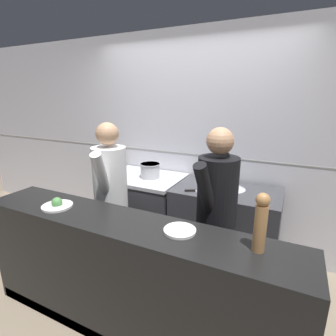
{
  "coord_description": "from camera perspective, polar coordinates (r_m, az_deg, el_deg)",
  "views": [
    {
      "loc": [
        1.14,
        -1.64,
        1.86
      ],
      "look_at": [
        0.03,
        0.63,
        1.15
      ],
      "focal_mm": 28.0,
      "sensor_mm": 36.0,
      "label": 1
    }
  ],
  "objects": [
    {
      "name": "wall_back_tiled",
      "position": [
        3.25,
        5.27,
        5.7
      ],
      "size": [
        8.0,
        0.06,
        2.6
      ],
      "color": "silver",
      "rests_on": "ground_plane"
    },
    {
      "name": "chef_sous",
      "position": [
        2.25,
        10.45,
        -9.8
      ],
      "size": [
        0.38,
        0.71,
        1.62
      ],
      "rotation": [
        0.0,
        0.0,
        -0.18
      ],
      "color": "black",
      "rests_on": "ground_plane"
    },
    {
      "name": "plated_dish_appetiser",
      "position": [
        1.81,
        2.59,
        -13.43
      ],
      "size": [
        0.22,
        0.22,
        0.02
      ],
      "color": "white",
      "rests_on": "pass_counter"
    },
    {
      "name": "ground_plane",
      "position": [
        2.73,
        -7.13,
        -27.4
      ],
      "size": [
        14.0,
        14.0,
        0.0
      ],
      "primitive_type": "plane",
      "color": "#7F705B"
    },
    {
      "name": "mixing_bowl_steel",
      "position": [
        2.86,
        13.66,
        -3.68
      ],
      "size": [
        0.29,
        0.29,
        0.08
      ],
      "color": "#B7BABF",
      "rests_on": "prep_counter"
    },
    {
      "name": "oven_range",
      "position": [
        3.36,
        -5.25,
        -9.14
      ],
      "size": [
        0.94,
        0.71,
        0.9
      ],
      "color": "#38383D",
      "rests_on": "ground_plane"
    },
    {
      "name": "chef_head_cook",
      "position": [
        2.67,
        -12.3,
        -5.76
      ],
      "size": [
        0.42,
        0.7,
        1.62
      ],
      "rotation": [
        0.0,
        0.0,
        0.33
      ],
      "color": "black",
      "rests_on": "ground_plane"
    },
    {
      "name": "chefs_knife",
      "position": [
        2.74,
        6.63,
        -4.93
      ],
      "size": [
        0.32,
        0.19,
        0.02
      ],
      "color": "#B7BABF",
      "rests_on": "prep_counter"
    },
    {
      "name": "prep_counter",
      "position": [
        3.01,
        12.23,
        -12.76
      ],
      "size": [
        1.1,
        0.65,
        0.89
      ],
      "color": "#38383D",
      "rests_on": "ground_plane"
    },
    {
      "name": "pepper_mill",
      "position": [
        1.62,
        19.53,
        -10.91
      ],
      "size": [
        0.08,
        0.08,
        0.36
      ],
      "color": "#AD7A47",
      "rests_on": "pass_counter"
    },
    {
      "name": "stock_pot",
      "position": [
        3.12,
        -3.9,
        -0.45
      ],
      "size": [
        0.24,
        0.24,
        0.17
      ],
      "color": "#B7BABF",
      "rests_on": "oven_range"
    },
    {
      "name": "plated_dish_main",
      "position": [
        2.35,
        -22.98,
        -7.37
      ],
      "size": [
        0.25,
        0.25,
        0.09
      ],
      "color": "white",
      "rests_on": "pass_counter"
    },
    {
      "name": "pass_counter",
      "position": [
        2.24,
        -9.01,
        -22.62
      ],
      "size": [
        2.56,
        0.45,
        0.97
      ],
      "color": "black",
      "rests_on": "ground_plane"
    }
  ]
}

